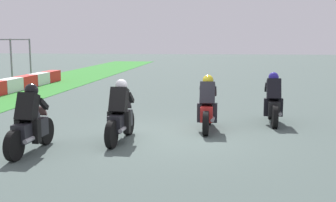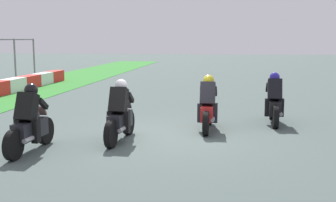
{
  "view_description": "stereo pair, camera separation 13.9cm",
  "coord_description": "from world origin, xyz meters",
  "px_view_note": "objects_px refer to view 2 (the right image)",
  "views": [
    {
      "loc": [
        -10.58,
        -1.37,
        2.47
      ],
      "look_at": [
        0.09,
        -0.05,
        0.9
      ],
      "focal_mm": 45.28,
      "sensor_mm": 36.0,
      "label": 1
    },
    {
      "loc": [
        -10.56,
        -1.5,
        2.47
      ],
      "look_at": [
        0.09,
        -0.05,
        0.9
      ],
      "focal_mm": 45.28,
      "sensor_mm": 36.0,
      "label": 2
    }
  ],
  "objects_px": {
    "rider_lane_b": "(208,108)",
    "rider_lane_d": "(30,124)",
    "rider_lane_c": "(120,116)",
    "rider_lane_a": "(274,103)"
  },
  "relations": [
    {
      "from": "rider_lane_b",
      "to": "rider_lane_d",
      "type": "distance_m",
      "value": 4.71
    },
    {
      "from": "rider_lane_a",
      "to": "rider_lane_c",
      "type": "distance_m",
      "value": 4.8
    },
    {
      "from": "rider_lane_a",
      "to": "rider_lane_d",
      "type": "xyz_separation_m",
      "value": [
        -3.97,
        5.68,
        0.0
      ]
    },
    {
      "from": "rider_lane_a",
      "to": "rider_lane_c",
      "type": "relative_size",
      "value": 1.0
    },
    {
      "from": "rider_lane_c",
      "to": "rider_lane_b",
      "type": "bearing_deg",
      "value": -49.48
    },
    {
      "from": "rider_lane_a",
      "to": "rider_lane_d",
      "type": "relative_size",
      "value": 1.0
    },
    {
      "from": "rider_lane_b",
      "to": "rider_lane_d",
      "type": "bearing_deg",
      "value": 127.8
    },
    {
      "from": "rider_lane_c",
      "to": "rider_lane_d",
      "type": "xyz_separation_m",
      "value": [
        -1.25,
        1.72,
        0.0
      ]
    },
    {
      "from": "rider_lane_c",
      "to": "rider_lane_d",
      "type": "distance_m",
      "value": 2.13
    },
    {
      "from": "rider_lane_b",
      "to": "rider_lane_c",
      "type": "height_order",
      "value": "same"
    }
  ]
}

